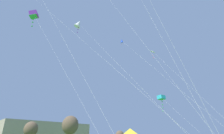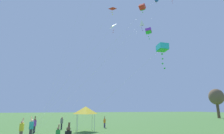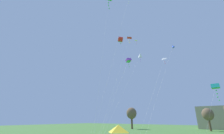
% 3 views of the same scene
% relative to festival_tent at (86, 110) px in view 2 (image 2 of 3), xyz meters
% --- Properties ---
extents(tree_near_right, '(4.35, 4.35, 8.78)m').
position_rel_festival_tent_xyz_m(tree_near_right, '(-19.82, 42.05, 3.56)').
color(tree_near_right, brown).
rests_on(tree_near_right, ground).
extents(festival_tent, '(2.43, 2.43, 3.19)m').
position_rel_festival_tent_xyz_m(festival_tent, '(0.00, 0.00, 0.00)').
color(festival_tent, '#B7B7BC').
rests_on(festival_tent, ground).
extents(person_grey_shirt, '(0.40, 0.40, 1.68)m').
position_rel_festival_tent_xyz_m(person_grey_shirt, '(-3.09, -3.10, -1.77)').
color(person_grey_shirt, '#282833').
rests_on(person_grey_shirt, ground).
extents(person_teal_shirt, '(0.44, 0.44, 2.13)m').
position_rel_festival_tent_xyz_m(person_teal_shirt, '(4.31, -5.98, -1.65)').
color(person_teal_shirt, '#282833').
rests_on(person_teal_shirt, ground).
extents(person_yellow_shirt, '(0.42, 0.42, 2.05)m').
position_rel_festival_tent_xyz_m(person_yellow_shirt, '(5.42, -6.65, -1.69)').
color(person_yellow_shirt, brown).
rests_on(person_yellow_shirt, ground).
extents(person_purple_shirt, '(0.41, 0.41, 1.99)m').
position_rel_festival_tent_xyz_m(person_purple_shirt, '(0.41, -6.26, -1.72)').
color(person_purple_shirt, '#282833').
rests_on(person_purple_shirt, ground).
extents(person_orange_shirt, '(0.35, 0.35, 1.71)m').
position_rel_festival_tent_xyz_m(person_orange_shirt, '(-3.27, 3.38, -1.85)').
color(person_orange_shirt, '#473860').
rests_on(person_orange_shirt, ground).
extents(kite_blue_diamond_0, '(1.85, 14.76, 16.82)m').
position_rel_festival_tent_xyz_m(kite_blue_diamond_0, '(7.08, 7.60, 13.68)').
color(kite_blue_diamond_0, silver).
rests_on(kite_blue_diamond_0, ground).
extents(kite_purple_box_1, '(2.87, 15.75, 18.51)m').
position_rel_festival_tent_xyz_m(kite_purple_box_1, '(-4.58, 12.41, 15.23)').
color(kite_purple_box_1, silver).
rests_on(kite_purple_box_1, ground).
extents(kite_white_delta_3, '(6.44, 25.63, 26.81)m').
position_rel_festival_tent_xyz_m(kite_white_delta_3, '(-4.98, 18.32, 23.48)').
color(kite_white_delta_3, silver).
rests_on(kite_white_delta_3, ground).
extents(kite_red_delta_4, '(0.97, 10.66, 18.72)m').
position_rel_festival_tent_xyz_m(kite_red_delta_4, '(0.40, 3.65, 15.75)').
color(kite_red_delta_4, silver).
rests_on(kite_red_delta_4, ground).
extents(kite_white_diamond_5, '(1.36, 15.52, 17.44)m').
position_rel_festival_tent_xyz_m(kite_white_diamond_5, '(0.18, 8.80, 14.10)').
color(kite_white_diamond_5, silver).
rests_on(kite_white_diamond_5, ground).
extents(kite_red_box_6, '(5.03, 16.84, 25.30)m').
position_rel_festival_tent_xyz_m(kite_red_box_6, '(-6.79, 12.33, 21.90)').
color(kite_red_box_6, silver).
rests_on(kite_red_box_6, ground).
extents(kite_cyan_box_8, '(2.94, 8.88, 8.32)m').
position_rel_festival_tent_xyz_m(kite_cyan_box_8, '(12.05, 5.06, 5.30)').
color(kite_cyan_box_8, silver).
rests_on(kite_cyan_box_8, ground).
extents(kite_white_delta_9, '(1.98, 9.43, 12.54)m').
position_rel_festival_tent_xyz_m(kite_white_delta_9, '(6.69, 1.98, 9.39)').
color(kite_white_delta_9, silver).
rests_on(kite_white_delta_9, ground).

